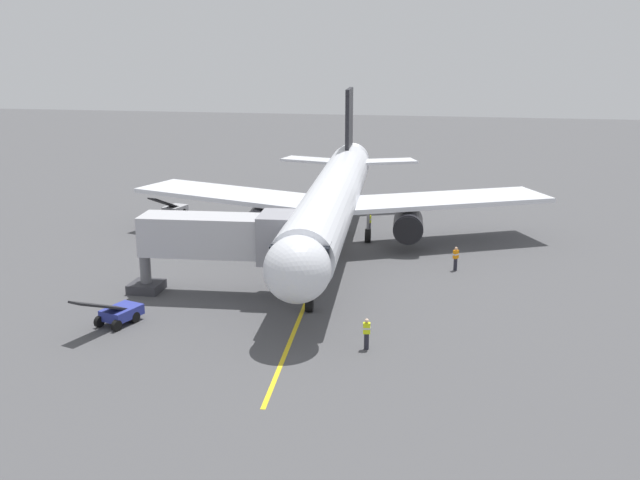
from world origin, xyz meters
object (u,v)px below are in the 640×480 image
ground_crew_loader (456,258)px  belt_loader_near_nose (118,312)px  airplane (333,200)px  jet_bridge (230,238)px  ground_crew_marshaller (367,333)px  ground_crew_wing_walker (369,222)px  belt_loader_portside (173,209)px

ground_crew_loader → belt_loader_near_nose: size_ratio=0.36×
airplane → belt_loader_near_nose: 20.40m
jet_bridge → ground_crew_marshaller: bearing=143.5°
belt_loader_near_nose → airplane: bearing=-117.8°
ground_crew_marshaller → ground_crew_wing_walker: 24.96m
ground_crew_wing_walker → jet_bridge: bearing=69.2°
airplane → ground_crew_marshaller: airplane is taller
airplane → ground_crew_wing_walker: bearing=-109.3°
ground_crew_marshaller → belt_loader_portside: bearing=-51.9°
ground_crew_wing_walker → belt_loader_near_nose: size_ratio=0.36×
jet_bridge → belt_loader_near_nose: 8.41m
ground_crew_wing_walker → belt_loader_portside: bearing=-8.2°
airplane → ground_crew_wing_walker: size_ratio=23.59×
airplane → jet_bridge: size_ratio=3.51×
airplane → jet_bridge: 12.50m
ground_crew_marshaller → belt_loader_near_nose: 14.47m
ground_crew_marshaller → ground_crew_loader: bearing=-106.3°
ground_crew_wing_walker → airplane: bearing=70.7°
jet_bridge → belt_loader_portside: bearing=-59.6°
ground_crew_loader → belt_loader_near_nose: 23.62m
ground_crew_marshaller → belt_loader_portside: 34.95m
jet_bridge → belt_loader_near_nose: (4.82, 6.19, -3.05)m
ground_crew_loader → belt_loader_portside: belt_loader_portside is taller
ground_crew_marshaller → ground_crew_wing_walker: bearing=-83.3°
jet_bridge → belt_loader_portside: 23.83m
jet_bridge → ground_crew_wing_walker: bearing=-110.8°
ground_crew_loader → belt_loader_near_nose: belt_loader_near_nose is taller
airplane → ground_crew_loader: airplane is taller
ground_crew_wing_walker → ground_crew_loader: 12.12m
belt_loader_near_nose → belt_loader_portside: 27.51m
ground_crew_loader → airplane: bearing=-20.8°
airplane → belt_loader_near_nose: (9.39, 17.81, -3.29)m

